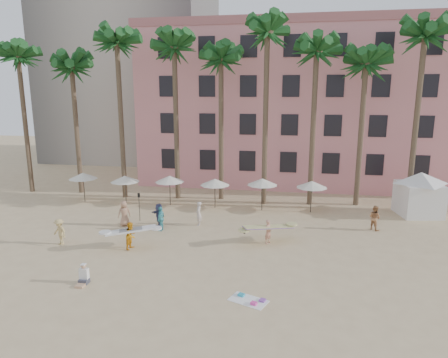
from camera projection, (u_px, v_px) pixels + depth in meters
name	position (u px, v px, depth m)	size (l,w,h in m)	color
ground	(189.00, 273.00, 21.91)	(120.00, 120.00, 0.00)	#D1B789
pink_hotel	(309.00, 107.00, 44.04)	(35.00, 14.00, 16.00)	pink
palm_row	(238.00, 52.00, 33.45)	(44.40, 5.40, 16.30)	brown
umbrella_row	(192.00, 180.00, 33.93)	(22.50, 2.70, 2.73)	#332B23
cabana	(420.00, 190.00, 31.67)	(5.18, 5.18, 3.50)	white
beach_towel	(250.00, 300.00, 18.98)	(2.04, 1.61, 0.14)	white
carrier_yellow	(268.00, 230.00, 25.94)	(3.35, 2.36, 1.60)	tan
carrier_white	(131.00, 234.00, 25.06)	(3.16, 1.95, 1.74)	orange
beachgoers	(175.00, 219.00, 28.29)	(21.80, 7.48, 1.89)	#303354
paddle	(139.00, 203.00, 30.27)	(0.18, 0.04, 2.23)	black
seated_man	(84.00, 277.00, 20.59)	(0.47, 0.81, 1.06)	#3F3F4C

